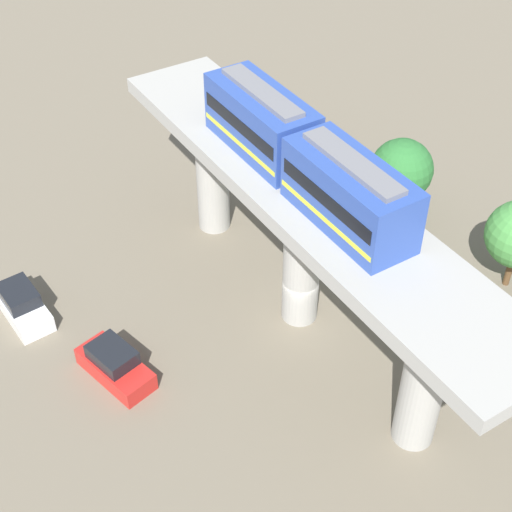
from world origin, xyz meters
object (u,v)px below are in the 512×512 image
object	(u,v)px
tree_near_viaduct	(402,170)
parked_car_white	(22,305)
train	(303,155)
parked_car_red	(115,365)

from	to	relation	value
tree_near_viaduct	parked_car_white	bearing A→B (deg)	170.28
train	tree_near_viaduct	world-z (taller)	train
parked_car_white	train	bearing A→B (deg)	-35.00
train	parked_car_white	size ratio (longest dim) A/B	3.14
parked_car_white	tree_near_viaduct	distance (m)	22.95
train	parked_car_white	world-z (taller)	train
train	parked_car_white	bearing A→B (deg)	149.12
parked_car_white	parked_car_red	xyz separation A→B (m)	(2.46, -6.47, 0.00)
parked_car_red	tree_near_viaduct	world-z (taller)	tree_near_viaduct
train	parked_car_red	distance (m)	13.63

